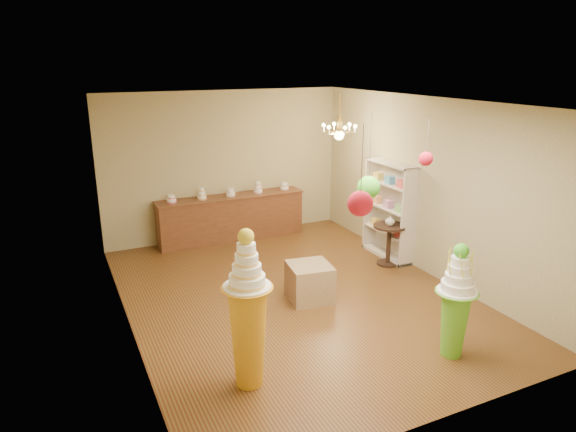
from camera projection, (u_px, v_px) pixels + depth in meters
name	position (u px, v px, depth m)	size (l,w,h in m)	color
floor	(295.00, 296.00, 8.10)	(6.50, 6.50, 0.00)	#543316
ceiling	(295.00, 102.00, 7.22)	(6.50, 6.50, 0.00)	silver
wall_back	(225.00, 165.00, 10.47)	(5.00, 0.04, 3.00)	tan
wall_front	(446.00, 288.00, 4.85)	(5.00, 0.04, 3.00)	tan
wall_left	(122.00, 227.00, 6.64)	(0.04, 6.50, 3.00)	tan
wall_right	(428.00, 187.00, 8.68)	(0.04, 6.50, 3.00)	tan
pedestal_green	(455.00, 309.00, 6.30)	(0.59, 0.59, 1.49)	#5FB728
pedestal_orange	(248.00, 324.00, 5.70)	(0.68, 0.68, 1.88)	orange
burlap_riser	(310.00, 282.00, 7.90)	(0.63, 0.63, 0.57)	#92754F
sideboard	(231.00, 217.00, 10.52)	(3.04, 0.54, 1.16)	brown
shelving_unit	(389.00, 210.00, 9.48)	(0.33, 1.20, 1.80)	beige
round_table	(389.00, 239.00, 9.20)	(0.62, 0.62, 0.75)	black
vase	(390.00, 220.00, 9.09)	(0.17, 0.17, 0.18)	beige
pom_red_left	(360.00, 204.00, 5.03)	(0.25, 0.25, 0.91)	#463932
pom_green_mid	(369.00, 187.00, 6.01)	(0.27, 0.27, 1.00)	#463932
pom_red_right	(426.00, 159.00, 5.76)	(0.16, 0.16, 0.58)	#463932
chandelier	(339.00, 132.00, 9.32)	(0.84, 0.84, 0.85)	#DFB64E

